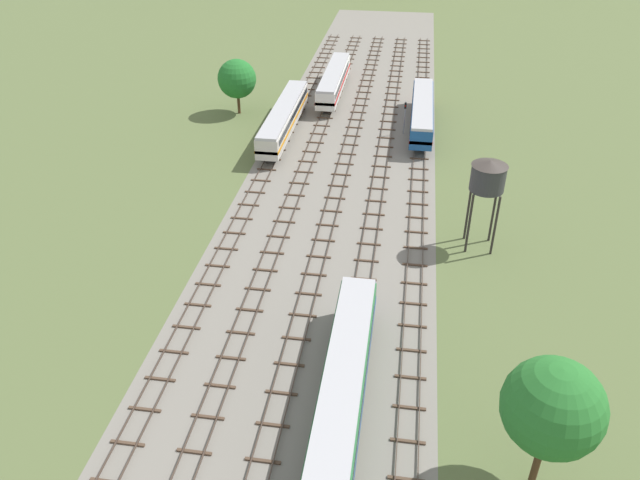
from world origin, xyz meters
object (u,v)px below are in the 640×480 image
object	(u,v)px
passenger_coach_far_left_near	(284,117)
signal_post_nearest	(405,113)
diesel_railcar_centre_nearest	(344,379)
diesel_railcar_left_midfar	(334,80)
diesel_railcar_centre_right_mid	(422,112)
water_tower	(488,177)

from	to	relation	value
passenger_coach_far_left_near	signal_post_nearest	world-z (taller)	signal_post_nearest
diesel_railcar_centre_nearest	diesel_railcar_left_midfar	size ratio (longest dim) A/B	1.00
passenger_coach_far_left_near	signal_post_nearest	bearing A→B (deg)	9.51
diesel_railcar_centre_right_mid	diesel_railcar_left_midfar	size ratio (longest dim) A/B	1.00
diesel_railcar_centre_right_mid	signal_post_nearest	distance (m)	3.18
water_tower	signal_post_nearest	size ratio (longest dim) A/B	2.02
diesel_railcar_centre_right_mid	signal_post_nearest	world-z (taller)	signal_post_nearest
diesel_railcar_centre_right_mid	water_tower	xyz separation A→B (m)	(6.07, -29.63, 5.10)
diesel_railcar_centre_nearest	passenger_coach_far_left_near	bearing A→B (deg)	106.35
diesel_railcar_left_midfar	signal_post_nearest	distance (m)	18.16
passenger_coach_far_left_near	water_tower	bearing A→B (deg)	-45.08
water_tower	signal_post_nearest	world-z (taller)	water_tower
passenger_coach_far_left_near	diesel_railcar_centre_right_mid	world-z (taller)	same
diesel_railcar_centre_nearest	diesel_railcar_centre_right_mid	xyz separation A→B (m)	(4.66, 52.47, 0.00)
diesel_railcar_centre_nearest	passenger_coach_far_left_near	xyz separation A→B (m)	(-13.97, 47.61, 0.02)
passenger_coach_far_left_near	diesel_railcar_left_midfar	distance (m)	17.31
diesel_railcar_left_midfar	water_tower	distance (m)	46.31
diesel_railcar_centre_nearest	diesel_railcar_left_midfar	xyz separation A→B (m)	(-9.31, 64.28, 0.00)
passenger_coach_far_left_near	water_tower	world-z (taller)	water_tower
diesel_railcar_centre_nearest	diesel_railcar_centre_right_mid	size ratio (longest dim) A/B	1.00
diesel_railcar_centre_nearest	signal_post_nearest	size ratio (longest dim) A/B	4.40
water_tower	diesel_railcar_centre_right_mid	bearing A→B (deg)	101.59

